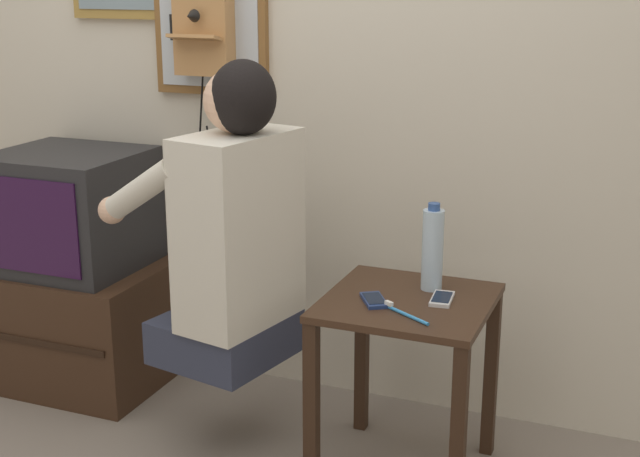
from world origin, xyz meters
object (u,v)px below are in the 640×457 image
Objects in this scene: television at (70,210)px; person at (233,229)px; cell_phone_spare at (442,299)px; wall_mirror at (210,9)px; toothbrush at (403,313)px; cell_phone_held at (374,300)px; water_bottle at (433,249)px; wall_phone_antique at (205,22)px.

person is at bearing -17.18° from television.
person is at bearing -178.90° from cell_phone_spare.
toothbrush is at bearing -32.89° from wall_mirror.
wall_mirror is (-0.34, 0.52, 0.64)m from person.
toothbrush reaches higher than cell_phone_held.
television is at bearing 167.55° from cell_phone_spare.
person is 0.60m from toothbrush.
cell_phone_held is 1.06× the size of cell_phone_spare.
cell_phone_held is at bearing -126.11° from water_bottle.
television reaches higher than toothbrush.
television is 0.85× the size of wall_mirror.
television reaches higher than cell_phone_held.
television is at bearing -150.11° from wall_mirror.
wall_phone_antique is at bearing 161.50° from water_bottle.
person is at bearing -54.61° from wall_phone_antique.
wall_phone_antique reaches higher than person.
television is 1.40m from water_bottle.
water_bottle reaches higher than cell_phone_spare.
person is 0.61m from water_bottle.
toothbrush is (0.11, -0.07, 0.00)m from cell_phone_held.
wall_phone_antique is 1.31m from cell_phone_spare.
water_bottle reaches higher than cell_phone_held.
cell_phone_held is at bearing -33.10° from wall_mirror.
cell_phone_spare is 0.48× the size of water_bottle.
toothbrush is (0.91, -0.55, -0.76)m from wall_phone_antique.
television is 1.46m from cell_phone_spare.
person reaches higher than cell_phone_spare.
wall_mirror is 4.66× the size of cell_phone_spare.
water_bottle is (0.13, 0.17, 0.12)m from cell_phone_held.
person is 0.67m from cell_phone_spare.
cell_phone_held is (1.27, -0.26, -0.09)m from television.
wall_mirror reaches higher than television.
toothbrush is at bearing -13.26° from television.
television is at bearing 136.54° from cell_phone_held.
wall_mirror is 1.35m from cell_phone_spare.
person is 3.53× the size of water_bottle.
person is 1.87× the size of television.
person is 1.23× the size of wall_phone_antique.
television is at bearing 108.16° from toothbrush.
wall_mirror is 1.25m from cell_phone_held.
wall_mirror is at bearing 93.75° from wall_phone_antique.
cell_phone_spare is at bearing -71.48° from person.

